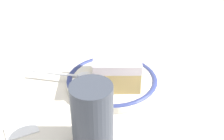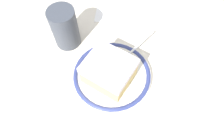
% 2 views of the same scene
% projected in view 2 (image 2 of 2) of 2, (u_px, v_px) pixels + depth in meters
% --- Properties ---
extents(ground_plane, '(2.40, 2.40, 0.00)m').
position_uv_depth(ground_plane, '(106.00, 79.00, 0.47)').
color(ground_plane, '#B7B2A8').
extents(placemat, '(0.48, 0.36, 0.00)m').
position_uv_depth(placemat, '(106.00, 78.00, 0.47)').
color(placemat, beige).
rests_on(placemat, ground_plane).
extents(plate, '(0.17, 0.17, 0.02)m').
position_uv_depth(plate, '(112.00, 75.00, 0.46)').
color(plate, silver).
rests_on(plate, placemat).
extents(cake_slice, '(0.09, 0.10, 0.06)m').
position_uv_depth(cake_slice, '(109.00, 72.00, 0.43)').
color(cake_slice, '#DBB76B').
rests_on(cake_slice, plate).
extents(spoon, '(0.13, 0.06, 0.01)m').
position_uv_depth(spoon, '(127.00, 55.00, 0.48)').
color(spoon, silver).
rests_on(spoon, plate).
extents(cup, '(0.06, 0.06, 0.10)m').
position_uv_depth(cup, '(65.00, 29.00, 0.48)').
color(cup, '#383D47').
rests_on(cup, placemat).
extents(napkin, '(0.13, 0.15, 0.00)m').
position_uv_depth(napkin, '(43.00, 133.00, 0.41)').
color(napkin, white).
rests_on(napkin, placemat).
extents(sugar_packet, '(0.06, 0.04, 0.01)m').
position_uv_depth(sugar_packet, '(101.00, 15.00, 0.56)').
color(sugar_packet, white).
rests_on(sugar_packet, placemat).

